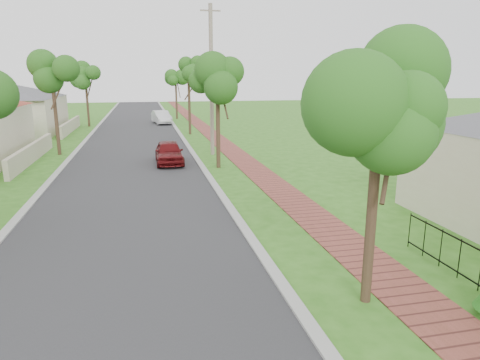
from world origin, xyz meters
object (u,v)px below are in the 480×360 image
object	(u,v)px
parked_car_white	(161,117)
near_tree	(379,112)
utility_pole	(211,81)
parked_car_red	(169,153)

from	to	relation	value
parked_car_white	near_tree	world-z (taller)	near_tree
near_tree	utility_pole	distance (m)	18.51
utility_pole	parked_car_white	bearing A→B (deg)	96.96
utility_pole	parked_car_red	bearing A→B (deg)	-140.07
parked_car_red	utility_pole	xyz separation A→B (m)	(2.82, 2.36, 3.86)
parked_car_red	parked_car_white	bearing A→B (deg)	88.72
parked_car_white	near_tree	xyz separation A→B (m)	(2.68, -37.32, 3.38)
parked_car_red	utility_pole	world-z (taller)	utility_pole
parked_car_red	near_tree	bearing A→B (deg)	-78.66
parked_car_white	parked_car_red	bearing A→B (deg)	-100.99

